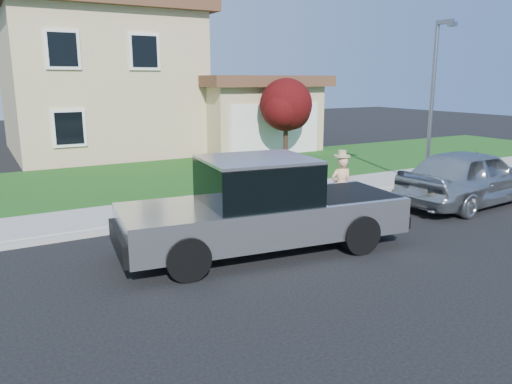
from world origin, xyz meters
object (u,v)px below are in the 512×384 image
Objects in this scene: woman at (341,185)px; sedan at (470,177)px; street_lamp at (434,96)px; ornamental_tree at (287,107)px; pickup_truck at (263,208)px; trash_bin at (301,175)px.

woman reaches higher than sedan.
street_lamp is at bearing -23.04° from sedan.
woman is 0.50× the size of ornamental_tree.
pickup_truck is 1.18× the size of street_lamp.
pickup_truck is 3.57× the size of woman.
sedan is 1.39× the size of ornamental_tree.
pickup_truck is 3.39m from woman.
street_lamp is (0.69, 2.11, 2.17)m from sedan.
street_lamp is at bearing -14.74° from trash_bin.
pickup_truck is 7.04m from sedan.
woman is at bearing 29.66° from pickup_truck.
pickup_truck is at bearing -135.75° from trash_bin.
pickup_truck reaches higher than sedan.
sedan is at bearing -42.41° from trash_bin.
ornamental_tree is (3.78, 8.41, 1.48)m from woman.
ornamental_tree is at bearing 93.71° from street_lamp.
ornamental_tree is at bearing 58.83° from trash_bin.
pickup_truck is at bearing 34.99° from woman.
sedan is at bearing 179.38° from woman.
trash_bin is at bearing -119.39° from ornamental_tree.
sedan is 4.77m from trash_bin.
street_lamp reaches higher than trash_bin.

